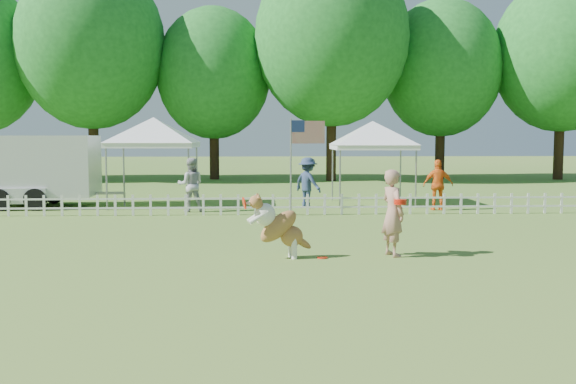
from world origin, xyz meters
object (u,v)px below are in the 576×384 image
object	(u,v)px
dog	(280,226)
spectator_b	(308,183)
flag_pole	(291,167)
cargo_trailer	(27,171)
frisbee_on_turf	(322,258)
canopy_tent_right	(372,164)
spectator_c	(438,185)
handler	(393,213)
spectator_a	(191,185)
canopy_tent_left	(154,163)

from	to	relation	value
dog	spectator_b	distance (m)	8.52
spectator_b	flag_pole	bearing A→B (deg)	122.78
cargo_trailer	frisbee_on_turf	bearing A→B (deg)	-49.45
canopy_tent_right	spectator_c	world-z (taller)	canopy_tent_right
handler	canopy_tent_right	size ratio (longest dim) A/B	0.61
dog	flag_pole	bearing A→B (deg)	73.30
canopy_tent_right	spectator_b	size ratio (longest dim) A/B	1.69
canopy_tent_right	spectator_b	distance (m)	2.52
canopy_tent_right	spectator_a	xyz separation A→B (m)	(-5.82, -1.93, -0.54)
handler	cargo_trailer	bearing A→B (deg)	28.45
canopy_tent_left	cargo_trailer	bearing A→B (deg)	-177.01
dog	cargo_trailer	distance (m)	11.95
handler	canopy_tent_left	bearing A→B (deg)	13.41
canopy_tent_left	canopy_tent_right	xyz separation A→B (m)	(7.18, 0.22, -0.05)
dog	spectator_c	bearing A→B (deg)	44.09
canopy_tent_right	cargo_trailer	distance (m)	11.19
frisbee_on_turf	canopy_tent_left	bearing A→B (deg)	116.35
frisbee_on_turf	spectator_b	world-z (taller)	spectator_b
canopy_tent_left	spectator_a	world-z (taller)	canopy_tent_left
canopy_tent_right	spectator_a	bearing A→B (deg)	-160.73
canopy_tent_left	spectator_c	world-z (taller)	canopy_tent_left
dog	cargo_trailer	world-z (taller)	cargo_trailer
flag_pole	canopy_tent_right	bearing A→B (deg)	35.95
cargo_trailer	canopy_tent_right	bearing A→B (deg)	-0.76
cargo_trailer	spectator_b	bearing A→B (deg)	-6.84
frisbee_on_turf	canopy_tent_left	xyz separation A→B (m)	(-4.58, 9.25, 1.40)
handler	cargo_trailer	size ratio (longest dim) A/B	0.31
handler	spectator_b	world-z (taller)	handler
handler	spectator_b	xyz separation A→B (m)	(-0.98, 8.27, -0.02)
dog	frisbee_on_turf	bearing A→B (deg)	-12.13
frisbee_on_turf	canopy_tent_right	size ratio (longest dim) A/B	0.08
canopy_tent_right	spectator_c	distance (m)	2.61
canopy_tent_left	spectator_b	distance (m)	5.05
canopy_tent_right	handler	bearing A→B (deg)	-96.71
dog	canopy_tent_right	world-z (taller)	canopy_tent_right
handler	flag_pole	size ratio (longest dim) A/B	0.59
spectator_a	spectator_c	xyz separation A→B (m)	(7.53, 0.05, -0.03)
spectator_a	frisbee_on_turf	bearing A→B (deg)	108.29
canopy_tent_left	spectator_b	size ratio (longest dim) A/B	1.76
canopy_tent_right	canopy_tent_left	bearing A→B (deg)	-177.34
frisbee_on_turf	canopy_tent_left	size ratio (longest dim) A/B	0.07
spectator_b	dog	bearing A→B (deg)	131.86
handler	flag_pole	bearing A→B (deg)	-4.91
canopy_tent_left	cargo_trailer	size ratio (longest dim) A/B	0.53
canopy_tent_left	spectator_c	size ratio (longest dim) A/B	1.81
canopy_tent_right	spectator_b	world-z (taller)	canopy_tent_right
canopy_tent_left	frisbee_on_turf	bearing A→B (deg)	-63.52
dog	cargo_trailer	bearing A→B (deg)	118.70
canopy_tent_left	spectator_c	distance (m)	9.07
flag_pole	spectator_b	world-z (taller)	flag_pole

